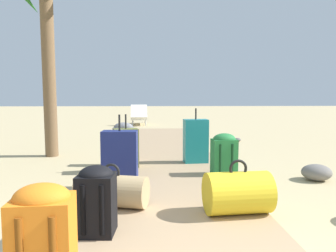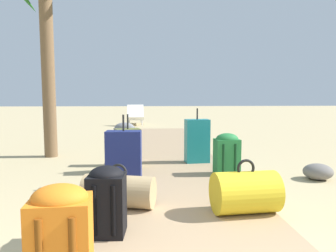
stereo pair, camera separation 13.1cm
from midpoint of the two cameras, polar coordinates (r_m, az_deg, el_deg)
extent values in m
plane|color=tan|center=(4.76, -1.25, -8.19)|extent=(60.00, 60.00, 0.00)
cube|color=tan|center=(5.66, -1.66, -5.59)|extent=(1.75, 9.31, 0.08)
cube|color=olive|center=(4.75, -7.81, -3.85)|extent=(0.39, 0.31, 0.56)
cylinder|color=black|center=(4.71, -7.87, 0.78)|extent=(0.02, 0.02, 0.21)
cube|color=slate|center=(5.24, -8.31, -3.15)|extent=(0.33, 0.20, 0.53)
ellipsoid|color=slate|center=(5.21, -8.35, -0.27)|extent=(0.31, 0.19, 0.16)
cylinder|color=#3A3A3D|center=(5.15, -9.31, -3.31)|extent=(0.04, 0.04, 0.42)
cylinder|color=#3A3A3D|center=(5.14, -7.51, -3.31)|extent=(0.04, 0.04, 0.42)
cube|color=navy|center=(3.91, -8.71, -5.38)|extent=(0.42, 0.25, 0.62)
cylinder|color=black|center=(3.86, -8.79, 0.56)|extent=(0.02, 0.02, 0.19)
cylinder|color=gold|center=(2.99, 12.16, -11.29)|extent=(0.60, 0.43, 0.37)
torus|color=black|center=(2.93, 12.24, -7.27)|extent=(0.17, 0.04, 0.16)
cube|color=orange|center=(1.88, -20.22, -19.39)|extent=(0.32, 0.27, 0.51)
ellipsoid|color=orange|center=(1.79, -20.49, -11.90)|extent=(0.31, 0.26, 0.15)
cube|color=#237538|center=(4.35, 9.41, -5.33)|extent=(0.33, 0.25, 0.47)
ellipsoid|color=#237538|center=(4.32, 9.45, -2.29)|extent=(0.31, 0.24, 0.16)
cylinder|color=#113A1C|center=(4.22, 8.84, -5.65)|extent=(0.04, 0.04, 0.37)
cylinder|color=#113A1C|center=(4.27, 10.87, -5.56)|extent=(0.04, 0.04, 0.37)
cylinder|color=tan|center=(3.13, -9.83, -11.18)|extent=(0.71, 0.45, 0.30)
torus|color=black|center=(3.08, -9.88, -8.01)|extent=(0.16, 0.06, 0.16)
cube|color=#197A7F|center=(5.06, 4.38, -2.62)|extent=(0.38, 0.25, 0.67)
cylinder|color=black|center=(5.02, 4.41, 2.13)|extent=(0.02, 0.02, 0.17)
cube|color=black|center=(2.54, -12.15, -13.31)|extent=(0.28, 0.27, 0.45)
ellipsoid|color=black|center=(2.48, -12.25, -8.35)|extent=(0.27, 0.26, 0.13)
cylinder|color=black|center=(2.44, -14.36, -14.17)|extent=(0.04, 0.04, 0.36)
cylinder|color=black|center=(2.41, -11.19, -14.33)|extent=(0.04, 0.04, 0.36)
cylinder|color=brown|center=(6.29, -20.90, 10.41)|extent=(0.23, 0.28, 3.42)
cube|color=white|center=(12.61, -6.05, 1.43)|extent=(0.67, 1.43, 0.08)
cube|color=white|center=(12.00, -6.04, 2.57)|extent=(0.62, 0.53, 0.48)
cylinder|color=silver|center=(13.18, -7.10, 0.93)|extent=(0.04, 0.04, 0.22)
cylinder|color=silver|center=(13.18, -5.02, 0.96)|extent=(0.04, 0.04, 0.22)
cylinder|color=silver|center=(12.06, -7.16, 0.53)|extent=(0.04, 0.04, 0.22)
cylinder|color=silver|center=(12.06, -4.88, 0.55)|extent=(0.04, 0.04, 0.22)
ellipsoid|color=slate|center=(4.77, 24.09, -7.32)|extent=(0.45, 0.42, 0.21)
ellipsoid|color=slate|center=(8.13, 11.35, -2.33)|extent=(0.16, 0.17, 0.09)
camera|label=1|loc=(0.07, 89.38, 0.06)|focal=34.77mm
camera|label=2|loc=(0.07, -90.62, -0.06)|focal=34.77mm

